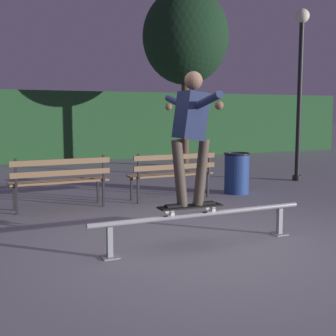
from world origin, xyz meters
name	(u,v)px	position (x,y,z in m)	size (l,w,h in m)	color
ground_plane	(208,248)	(0.00, 0.00, 0.00)	(90.00, 90.00, 0.00)	gray
hedge_backdrop	(44,126)	(0.00, 10.90, 1.14)	(24.00, 1.20, 2.28)	#234C28
grind_rail	(202,219)	(0.00, 0.14, 0.32)	(2.81, 0.18, 0.41)	gray
skateboard	(190,207)	(-0.16, 0.14, 0.48)	(0.79, 0.23, 0.09)	black
skateboarder	(191,127)	(-0.16, 0.14, 1.42)	(0.62, 1.41, 1.56)	black
park_bench_leftmost	(60,177)	(-1.12, 2.89, 0.54)	(1.61, 0.43, 0.88)	black
park_bench_left_center	(172,171)	(0.91, 2.89, 0.54)	(1.61, 0.43, 0.88)	black
tree_far_right	(186,37)	(3.50, 7.48, 3.73)	(2.48, 2.48, 5.11)	#4C3828
lamp_post_right	(300,73)	(4.57, 3.81, 2.48)	(0.32, 0.32, 3.90)	black
trash_can	(237,172)	(2.34, 2.96, 0.41)	(0.52, 0.52, 0.80)	navy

